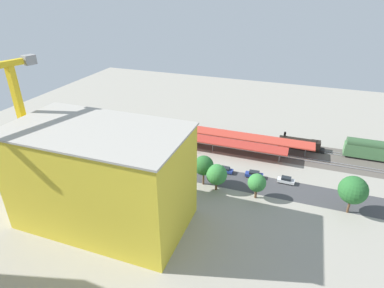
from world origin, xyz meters
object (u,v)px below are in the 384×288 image
(parked_car_4, at_px, (172,159))
(street_tree_1, at_px, (92,146))
(parked_car_0, at_px, (286,180))
(parked_car_1, at_px, (254,175))
(box_truck_0, at_px, (139,179))
(passenger_coach, at_px, (375,150))
(construction_building, at_px, (102,178))
(street_tree_2, at_px, (217,175))
(street_tree_0, at_px, (204,166))
(parked_car_2, at_px, (225,170))
(parked_car_3, at_px, (197,164))
(platform_canopy_near, at_px, (213,140))
(street_tree_4, at_px, (353,190))
(traffic_light, at_px, (118,154))
(tower_crane, at_px, (15,124))
(locomotive, at_px, (301,144))
(platform_canopy_far, at_px, (231,135))
(street_tree_3, at_px, (257,183))

(parked_car_4, xyz_separation_m, street_tree_1, (21.30, 8.32, 4.56))
(parked_car_0, xyz_separation_m, parked_car_4, (32.85, -0.52, 0.04))
(parked_car_1, bearing_deg, street_tree_1, 9.67)
(box_truck_0, bearing_deg, parked_car_1, -153.00)
(passenger_coach, relative_size, parked_car_4, 4.04)
(construction_building, distance_m, street_tree_2, 28.29)
(street_tree_0, bearing_deg, parked_car_2, -117.18)
(box_truck_0, bearing_deg, parked_car_3, -127.31)
(platform_canopy_near, distance_m, box_truck_0, 27.68)
(parked_car_2, xyz_separation_m, street_tree_4, (-30.89, 7.33, 5.43))
(passenger_coach, bearing_deg, box_truck_0, 31.10)
(platform_canopy_near, bearing_deg, traffic_light, 38.51)
(parked_car_2, distance_m, street_tree_2, 9.56)
(construction_building, height_order, tower_crane, tower_crane)
(parked_car_1, height_order, parked_car_4, parked_car_4)
(locomotive, distance_m, box_truck_0, 52.66)
(locomotive, xyz_separation_m, construction_building, (39.08, 49.98, 9.09))
(construction_building, relative_size, traffic_light, 5.93)
(passenger_coach, bearing_deg, tower_crane, 31.25)
(platform_canopy_far, relative_size, street_tree_3, 7.78)
(passenger_coach, distance_m, parked_car_2, 45.48)
(platform_canopy_far, distance_m, parked_car_3, 17.81)
(box_truck_0, bearing_deg, street_tree_0, -158.52)
(parked_car_3, relative_size, street_tree_4, 0.49)
(locomotive, relative_size, parked_car_3, 3.06)
(passenger_coach, distance_m, box_truck_0, 69.16)
(street_tree_3, bearing_deg, box_truck_0, 9.33)
(parked_car_4, xyz_separation_m, street_tree_0, (-12.50, 8.42, 4.85))
(platform_canopy_near, bearing_deg, construction_building, 71.38)
(parked_car_4, bearing_deg, parked_car_2, 177.15)
(parked_car_0, distance_m, tower_crane, 66.65)
(parked_car_4, relative_size, street_tree_0, 0.50)
(street_tree_1, bearing_deg, parked_car_2, -168.74)
(parked_car_3, xyz_separation_m, parked_car_4, (7.80, -0.28, 0.10))
(street_tree_0, bearing_deg, platform_canopy_near, -81.07)
(parked_car_3, relative_size, street_tree_3, 0.69)
(construction_building, xyz_separation_m, street_tree_1, (17.85, -20.49, -5.48))
(parked_car_0, xyz_separation_m, parked_car_3, (25.05, -0.24, -0.07))
(parked_car_1, height_order, street_tree_3, street_tree_3)
(locomotive, distance_m, street_tree_3, 32.32)
(street_tree_3, height_order, street_tree_4, street_tree_4)
(platform_canopy_near, xyz_separation_m, passenger_coach, (-46.52, -11.20, -0.52))
(passenger_coach, bearing_deg, construction_building, 39.99)
(parked_car_1, bearing_deg, construction_building, 45.41)
(box_truck_0, relative_size, traffic_light, 1.63)
(construction_building, xyz_separation_m, tower_crane, (21.40, -0.83, 8.87))
(tower_crane, bearing_deg, passenger_coach, -148.75)
(parked_car_4, bearing_deg, street_tree_1, 21.34)
(traffic_light, bearing_deg, construction_building, 114.95)
(parked_car_4, bearing_deg, parked_car_3, 177.94)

